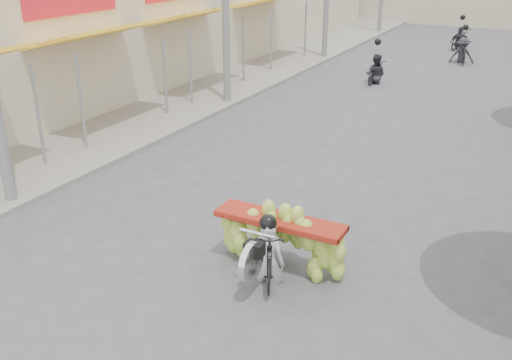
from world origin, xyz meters
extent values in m
cube|color=gray|center=(-7.00, 15.00, 0.06)|extent=(4.00, 60.00, 0.12)
cylinder|color=slate|center=(-6.30, 4.80, 1.27)|extent=(0.08, 0.08, 2.55)
cube|color=yellow|center=(-7.12, 8.00, 2.75)|extent=(1.77, 4.00, 0.53)
cylinder|color=slate|center=(-6.30, 6.20, 1.27)|extent=(0.08, 0.08, 2.55)
cylinder|color=slate|center=(-6.30, 9.80, 1.27)|extent=(0.08, 0.08, 2.55)
cube|color=red|center=(-8.00, 8.00, 3.60)|extent=(0.10, 3.50, 0.80)
cube|color=yellow|center=(-7.12, 13.00, 2.75)|extent=(1.77, 4.00, 0.53)
cylinder|color=slate|center=(-6.30, 11.20, 1.27)|extent=(0.08, 0.08, 2.55)
cylinder|color=slate|center=(-6.30, 14.80, 1.27)|extent=(0.08, 0.08, 2.55)
cylinder|color=slate|center=(-6.30, 17.20, 1.27)|extent=(0.08, 0.08, 2.55)
cylinder|color=slate|center=(-6.30, 20.80, 1.27)|extent=(0.08, 0.08, 2.55)
imported|color=black|center=(0.65, 2.97, 0.47)|extent=(1.08, 1.66, 0.95)
cylinder|color=silver|center=(0.65, 2.32, 0.62)|extent=(0.10, 0.66, 0.66)
cube|color=black|center=(0.65, 2.42, 0.80)|extent=(0.28, 0.22, 0.22)
cylinder|color=silver|center=(0.65, 2.52, 1.02)|extent=(0.60, 0.05, 0.05)
cube|color=maroon|center=(0.65, 3.32, 0.88)|extent=(2.19, 0.55, 0.10)
imported|color=#B9BAC1|center=(0.65, 2.92, 1.06)|extent=(0.55, 0.41, 1.52)
sphere|color=black|center=(0.65, 2.89, 1.79)|extent=(0.28, 0.28, 0.28)
imported|color=black|center=(-1.85, 17.25, 0.40)|extent=(0.60, 1.46, 0.81)
imported|color=#2A2932|center=(-1.85, 17.25, 1.12)|extent=(0.81, 0.52, 1.65)
sphere|color=black|center=(-1.85, 17.25, 1.58)|extent=(0.26, 0.26, 0.26)
imported|color=black|center=(0.47, 22.88, 0.55)|extent=(1.02, 1.96, 1.11)
imported|color=#2A2932|center=(0.47, 22.88, 1.12)|extent=(1.17, 0.82, 1.65)
sphere|color=black|center=(0.47, 22.88, 1.58)|extent=(0.26, 0.26, 0.26)
imported|color=black|center=(-0.22, 26.46, 0.49)|extent=(1.04, 1.86, 0.99)
imported|color=#2A2932|center=(-0.22, 26.46, 1.12)|extent=(1.07, 0.76, 1.65)
sphere|color=black|center=(-0.22, 26.46, 1.58)|extent=(0.26, 0.26, 0.26)
camera|label=1|loc=(4.15, -4.25, 5.11)|focal=40.00mm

